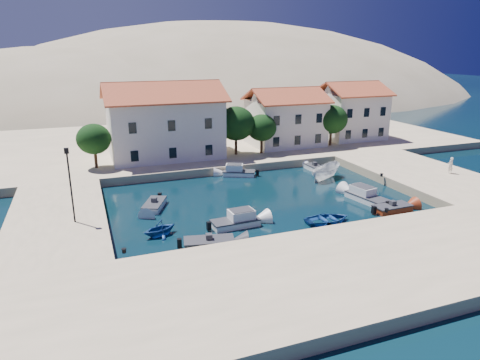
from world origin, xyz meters
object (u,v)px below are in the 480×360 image
cabin_cruiser_south (235,221)px  boat_east (325,179)px  cabin_cruiser_east (367,197)px  pedestrian (451,165)px  building_mid (285,116)px  rowboat_south (327,222)px  building_left (164,119)px  lamppost (70,178)px  building_right (351,110)px

cabin_cruiser_south → boat_east: cabin_cruiser_south is taller
cabin_cruiser_east → cabin_cruiser_south: bearing=85.3°
pedestrian → building_mid: bearing=-63.9°
rowboat_south → building_left: bearing=21.2°
building_mid → lamppost: (-29.50, -21.00, -0.47)m
building_mid → building_right: (12.00, 1.00, 0.25)m
building_right → rowboat_south: building_right is taller
lamppost → pedestrian: 40.40m
building_right → cabin_cruiser_south: building_right is taller
building_mid → cabin_cruiser_east: building_mid is taller
cabin_cruiser_east → boat_east: bearing=-10.8°
building_left → cabin_cruiser_south: building_left is taller
rowboat_south → lamppost: bearing=76.7°
rowboat_south → boat_east: size_ratio=0.83×
lamppost → pedestrian: bearing=0.4°
lamppost → cabin_cruiser_south: bearing=-14.4°
building_right → boat_east: 21.87m
building_mid → lamppost: building_mid is taller
rowboat_south → building_mid: bearing=-17.3°
building_right → pedestrian: bearing=-93.2°
lamppost → rowboat_south: bearing=-14.3°
building_left → boat_east: (15.99, -13.88, -5.94)m
cabin_cruiser_south → pedestrian: (27.44, 3.61, 1.47)m
building_left → building_right: size_ratio=1.56×
building_right → cabin_cruiser_south: 38.54m
building_left → cabin_cruiser_east: 27.65m
building_mid → building_right: size_ratio=1.11×
lamppost → building_right: bearing=27.9°
lamppost → boat_east: bearing=12.5°
lamppost → pedestrian: lamppost is taller
pedestrian → building_left: bearing=-35.9°
rowboat_south → boat_east: bearing=-29.4°
lamppost → rowboat_south: size_ratio=1.50×
lamppost → cabin_cruiser_south: (12.87, -3.31, -4.28)m
cabin_cruiser_east → pedestrian: pedestrian is taller
building_left → rowboat_south: 27.60m
building_right → cabin_cruiser_east: bearing=-120.5°
building_left → cabin_cruiser_east: building_left is taller
rowboat_south → pedestrian: bearing=-73.0°
building_left → lamppost: size_ratio=2.36×
building_right → building_mid: bearing=-175.2°
rowboat_south → boat_east: (6.69, 11.42, 0.00)m
building_left → cabin_cruiser_south: (1.37, -23.31, -5.46)m
pedestrian → building_right: bearing=-94.6°
building_left → cabin_cruiser_south: 23.98m
building_mid → cabin_cruiser_east: (-2.11, -22.96, -4.75)m
rowboat_south → cabin_cruiser_east: size_ratio=0.87×
boat_east → building_mid: bearing=-34.0°
pedestrian → lamppost: bearing=-1.1°
building_left → rowboat_south: building_left is taller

